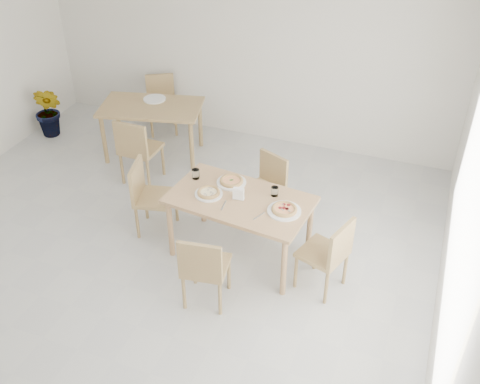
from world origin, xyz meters
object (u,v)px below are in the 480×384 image
(plate_mushroom, at_px, (209,194))
(tumbler_a, at_px, (196,174))
(chair_south, at_px, (204,266))
(pizza_mushroom, at_px, (209,192))
(chair_north, at_px, (267,183))
(tumbler_b, at_px, (275,191))
(pizza_margherita, at_px, (231,181))
(main_table, at_px, (240,205))
(chair_back_n, at_px, (161,99))
(plate_empty, at_px, (155,99))
(pizza_pepperoni, at_px, (284,209))
(potted_plant, at_px, (49,111))
(second_table, at_px, (151,112))
(napkin_holder, at_px, (238,194))
(plate_margherita, at_px, (231,182))
(plate_pepperoni, at_px, (284,211))
(chair_east, at_px, (330,252))
(chair_west, at_px, (148,193))
(chair_back_s, at_px, (137,147))

(plate_mushroom, distance_m, tumbler_a, 0.35)
(chair_south, relative_size, pizza_mushroom, 2.75)
(chair_north, relative_size, tumbler_b, 8.11)
(pizza_margherita, height_order, tumbler_a, tumbler_a)
(pizza_mushroom, distance_m, tumbler_b, 0.68)
(pizza_mushroom, bearing_deg, tumbler_a, 136.97)
(main_table, distance_m, chair_north, 0.78)
(pizza_margherita, distance_m, tumbler_a, 0.40)
(chair_back_n, distance_m, plate_empty, 0.63)
(pizza_pepperoni, bearing_deg, potted_plant, 158.71)
(pizza_pepperoni, relative_size, plate_empty, 0.95)
(tumbler_a, xyz_separation_m, tumbler_b, (0.90, -0.01, -0.00))
(second_table, relative_size, chair_back_n, 1.78)
(chair_south, xyz_separation_m, napkin_holder, (0.05, 0.80, 0.32))
(plate_margherita, bearing_deg, pizza_pepperoni, -23.06)
(chair_south, height_order, plate_empty, chair_south)
(plate_pepperoni, relative_size, pizza_mushroom, 1.10)
(pizza_margherita, distance_m, pizza_mushroom, 0.32)
(plate_margherita, relative_size, plate_empty, 1.04)
(potted_plant, bearing_deg, plate_margherita, -20.93)
(chair_east, relative_size, second_table, 0.57)
(tumbler_a, bearing_deg, plate_margherita, 6.95)
(plate_margherita, bearing_deg, second_table, 141.50)
(chair_south, height_order, tumbler_b, same)
(chair_south, distance_m, tumbler_b, 1.11)
(plate_empty, bearing_deg, plate_margherita, -41.50)
(plate_pepperoni, bearing_deg, chair_east, -14.32)
(napkin_holder, bearing_deg, second_table, 133.09)
(chair_south, relative_size, second_table, 0.57)
(main_table, xyz_separation_m, second_table, (-1.89, 1.59, -0.01))
(chair_south, distance_m, second_table, 3.04)
(main_table, relative_size, chair_south, 1.81)
(tumbler_b, xyz_separation_m, napkin_holder, (-0.32, -0.20, 0.01))
(pizza_mushroom, bearing_deg, plate_pepperoni, -0.25)
(main_table, height_order, potted_plant, potted_plant)
(plate_mushroom, bearing_deg, chair_back_n, 127.34)
(chair_north, relative_size, chair_west, 0.94)
(pizza_margherita, relative_size, potted_plant, 0.38)
(tumbler_a, distance_m, plate_empty, 2.09)
(tumbler_a, relative_size, chair_back_s, 0.12)
(chair_east, distance_m, chair_back_n, 4.02)
(plate_pepperoni, distance_m, napkin_holder, 0.51)
(chair_south, bearing_deg, tumbler_b, -118.42)
(chair_east, bearing_deg, potted_plant, -91.97)
(plate_mushroom, xyz_separation_m, chair_back_s, (-1.40, 0.93, -0.23))
(pizza_margherita, bearing_deg, main_table, -51.29)
(second_table, bearing_deg, chair_back_s, -90.58)
(main_table, distance_m, tumbler_b, 0.39)
(plate_margherita, bearing_deg, main_table, -51.29)
(pizza_mushroom, bearing_deg, potted_plant, 154.02)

